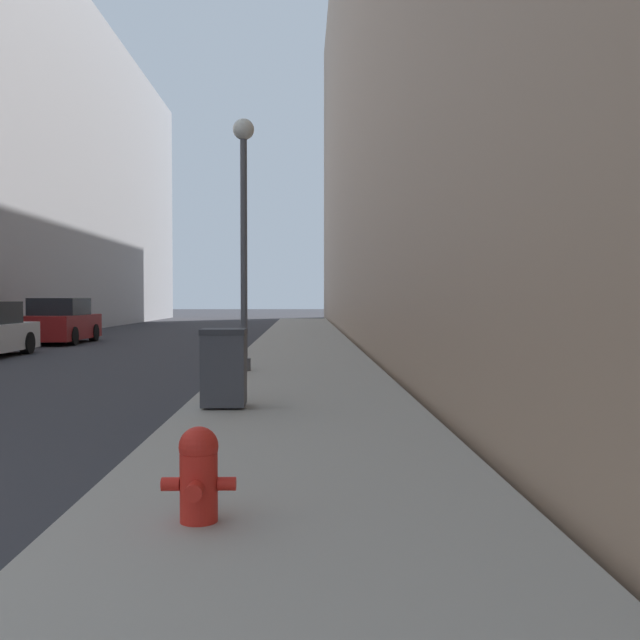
{
  "coord_description": "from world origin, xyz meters",
  "views": [
    {
      "loc": [
        5.78,
        -3.25,
        1.62
      ],
      "look_at": [
        6.3,
        18.75,
        0.94
      ],
      "focal_mm": 40.0,
      "sensor_mm": 36.0,
      "label": 1
    }
  ],
  "objects_px": {
    "lamppost": "(244,211)",
    "parked_sedan_far": "(60,322)",
    "trash_bin": "(224,367)",
    "fire_hydrant": "(199,472)"
  },
  "relations": [
    {
      "from": "fire_hydrant",
      "to": "trash_bin",
      "type": "bearing_deg",
      "value": 94.39
    },
    {
      "from": "lamppost",
      "to": "parked_sedan_far",
      "type": "relative_size",
      "value": 1.25
    },
    {
      "from": "lamppost",
      "to": "parked_sedan_far",
      "type": "distance_m",
      "value": 13.65
    },
    {
      "from": "trash_bin",
      "to": "parked_sedan_far",
      "type": "relative_size",
      "value": 0.26
    },
    {
      "from": "fire_hydrant",
      "to": "parked_sedan_far",
      "type": "distance_m",
      "value": 22.39
    },
    {
      "from": "fire_hydrant",
      "to": "lamppost",
      "type": "xyz_separation_m",
      "value": [
        -0.51,
        9.81,
        2.91
      ]
    },
    {
      "from": "trash_bin",
      "to": "lamppost",
      "type": "distance_m",
      "value": 5.59
    },
    {
      "from": "trash_bin",
      "to": "parked_sedan_far",
      "type": "height_order",
      "value": "parked_sedan_far"
    },
    {
      "from": "trash_bin",
      "to": "lamppost",
      "type": "xyz_separation_m",
      "value": [
        -0.13,
        4.9,
        2.69
      ]
    },
    {
      "from": "fire_hydrant",
      "to": "trash_bin",
      "type": "height_order",
      "value": "trash_bin"
    }
  ]
}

